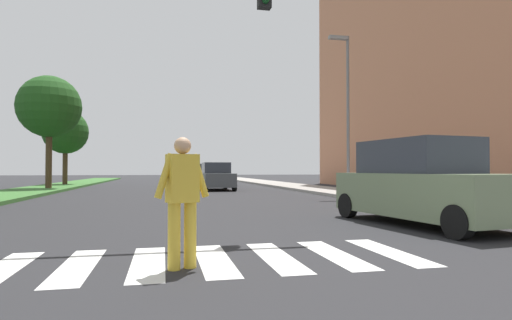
{
  "coord_description": "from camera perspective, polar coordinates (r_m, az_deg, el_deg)",
  "views": [
    {
      "loc": [
        -0.7,
        1.61,
        1.27
      ],
      "look_at": [
        3.11,
        18.89,
        1.67
      ],
      "focal_mm": 29.48,
      "sensor_mm": 36.0,
      "label": 1
    }
  ],
  "objects": [
    {
      "name": "tree_far",
      "position": [
        28.4,
        -26.24,
        6.46
      ],
      "size": [
        3.71,
        3.71,
        6.77
      ],
      "color": "#4C3823",
      "rests_on": "median_strip"
    },
    {
      "name": "suv_crossing",
      "position": [
        10.45,
        21.59,
        -3.08
      ],
      "size": [
        2.48,
        4.8,
        1.97
      ],
      "color": "gray",
      "rests_on": "ground_plane"
    },
    {
      "name": "sedan_distant",
      "position": [
        35.99,
        -6.71,
        -2.02
      ],
      "size": [
        2.09,
        4.53,
        1.74
      ],
      "color": "gray",
      "rests_on": "ground_plane"
    },
    {
      "name": "ground_plane",
      "position": [
        28.42,
        -11.04,
        -3.83
      ],
      "size": [
        140.0,
        140.0,
        0.0
      ],
      "primitive_type": "plane",
      "color": "#262628"
    },
    {
      "name": "pedestrian_performer",
      "position": [
        5.5,
        -9.96,
        -4.82
      ],
      "size": [
        0.73,
        0.36,
        1.69
      ],
      "color": "gold",
      "rests_on": "ground_plane"
    },
    {
      "name": "crosswalk",
      "position": [
        6.1,
        -5.7,
        -13.3
      ],
      "size": [
        5.85,
        2.2,
        0.01
      ],
      "color": "silver",
      "rests_on": "ground_plane"
    },
    {
      "name": "street_lamp_right",
      "position": [
        20.67,
        12.13,
        7.99
      ],
      "size": [
        1.02,
        0.24,
        7.5
      ],
      "color": "slate",
      "rests_on": "sidewalk_right"
    },
    {
      "name": "sedan_midblock",
      "position": [
        26.22,
        -5.41,
        -2.34
      ],
      "size": [
        1.92,
        4.32,
        1.7
      ],
      "color": "#474C51",
      "rests_on": "ground_plane"
    },
    {
      "name": "tree_distant",
      "position": [
        35.29,
        -24.44,
        3.48
      ],
      "size": [
        3.37,
        3.37,
        5.69
      ],
      "color": "#4C3823",
      "rests_on": "median_strip"
    },
    {
      "name": "median_strip",
      "position": [
        27.37,
        -27.71,
        -3.64
      ],
      "size": [
        3.29,
        64.0,
        0.15
      ],
      "primitive_type": "cube",
      "color": "#386B2D",
      "rests_on": "ground_plane"
    },
    {
      "name": "sidewalk_right",
      "position": [
        27.94,
        6.57,
        -3.73
      ],
      "size": [
        3.0,
        64.0,
        0.15
      ],
      "primitive_type": "cube",
      "color": "#9E9991",
      "rests_on": "ground_plane"
    }
  ]
}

